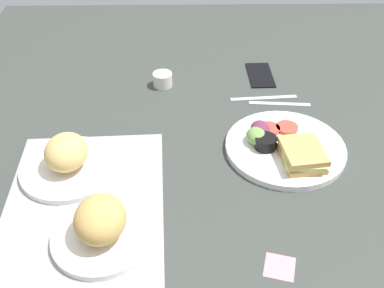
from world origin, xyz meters
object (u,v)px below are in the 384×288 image
(serving_tray, at_px, (85,205))
(bread_plate_near, at_px, (101,226))
(fork, at_px, (280,104))
(sticky_note, at_px, (280,267))
(plate_with_salad, at_px, (284,147))
(espresso_cup, at_px, (163,80))
(knife, at_px, (264,98))
(bread_plate_far, at_px, (68,160))
(cell_phone, at_px, (260,74))

(serving_tray, bearing_deg, bread_plate_near, -151.80)
(fork, height_order, sticky_note, fork)
(sticky_note, bearing_deg, plate_with_salad, -10.91)
(espresso_cup, bearing_deg, knife, -104.51)
(bread_plate_far, bearing_deg, serving_tray, -153.98)
(espresso_cup, height_order, cell_phone, espresso_cup)
(bread_plate_near, bearing_deg, fork, -41.49)
(bread_plate_near, relative_size, espresso_cup, 3.41)
(bread_plate_far, height_order, plate_with_salad, bread_plate_far)
(cell_phone, bearing_deg, knife, 175.42)
(espresso_cup, height_order, knife, espresso_cup)
(serving_tray, height_order, bread_plate_far, bread_plate_far)
(plate_with_salad, height_order, sticky_note, plate_with_salad)
(fork, relative_size, sticky_note, 3.04)
(fork, bearing_deg, sticky_note, 85.43)
(serving_tray, distance_m, plate_with_salad, 0.49)
(plate_with_salad, bearing_deg, bread_plate_near, 124.32)
(bread_plate_near, relative_size, plate_with_salad, 0.66)
(knife, xyz_separation_m, sticky_note, (-0.57, 0.05, -0.00))
(serving_tray, bearing_deg, cell_phone, -39.39)
(bread_plate_near, bearing_deg, serving_tray, 28.20)
(plate_with_salad, distance_m, sticky_note, 0.34)
(serving_tray, height_order, espresso_cup, espresso_cup)
(cell_phone, bearing_deg, sticky_note, 173.93)
(knife, bearing_deg, espresso_cup, -18.75)
(espresso_cup, height_order, fork, espresso_cup)
(espresso_cup, distance_m, fork, 0.34)
(plate_with_salad, distance_m, cell_phone, 0.36)
(serving_tray, bearing_deg, bread_plate_far, 26.02)
(espresso_cup, distance_m, sticky_note, 0.69)
(fork, distance_m, knife, 0.05)
(serving_tray, distance_m, sticky_note, 0.42)
(cell_phone, distance_m, sticky_note, 0.70)
(serving_tray, bearing_deg, sticky_note, -112.06)
(serving_tray, distance_m, bread_plate_far, 0.12)
(fork, bearing_deg, knife, -32.14)
(fork, bearing_deg, bread_plate_near, 53.24)
(fork, xyz_separation_m, sticky_note, (-0.54, 0.09, -0.00))
(cell_phone, relative_size, sticky_note, 2.57)
(fork, relative_size, knife, 0.89)
(serving_tray, xyz_separation_m, knife, (0.41, -0.44, -0.01))
(cell_phone, height_order, sticky_note, cell_phone)
(serving_tray, height_order, sticky_note, serving_tray)
(espresso_cup, bearing_deg, fork, -107.68)
(knife, distance_m, sticky_note, 0.57)
(knife, bearing_deg, cell_phone, -97.27)
(bread_plate_near, bearing_deg, cell_phone, -31.60)
(bread_plate_near, bearing_deg, plate_with_salad, -55.68)
(espresso_cup, bearing_deg, bread_plate_near, 170.63)
(bread_plate_far, xyz_separation_m, espresso_cup, (0.39, -0.20, -0.03))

